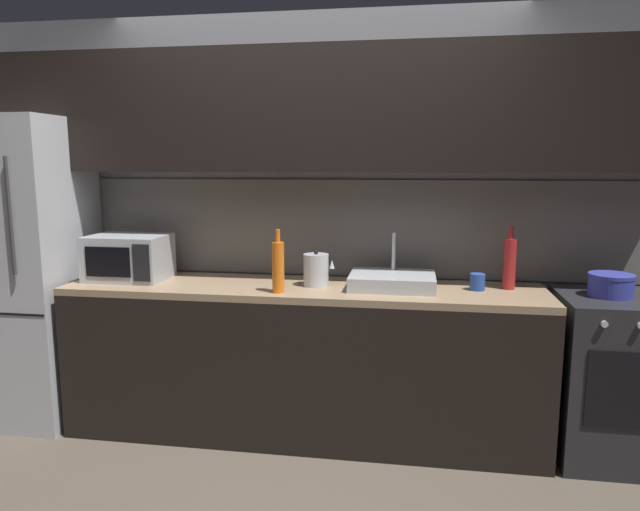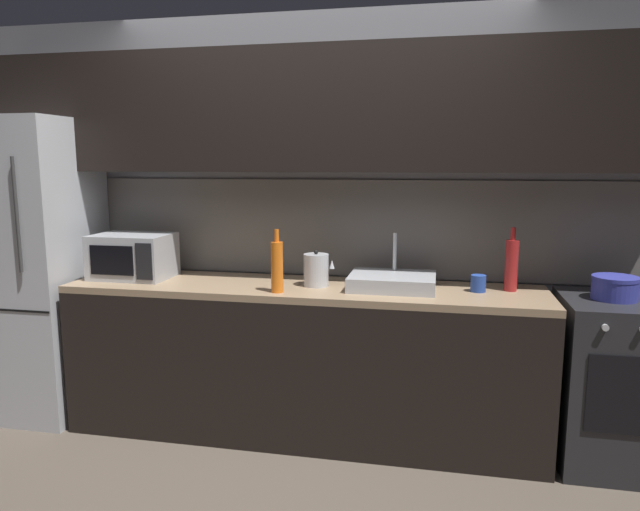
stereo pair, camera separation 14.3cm
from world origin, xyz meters
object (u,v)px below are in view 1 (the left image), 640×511
at_px(oven_range, 613,377).
at_px(wine_bottle_red, 509,263).
at_px(cooking_pot, 611,285).
at_px(refrigerator, 26,271).
at_px(mug_blue, 477,282).
at_px(wine_bottle_orange, 278,266).
at_px(kettle, 316,270).
at_px(microwave, 129,257).

bearing_deg(oven_range, wine_bottle_red, 169.42).
bearing_deg(cooking_pot, refrigerator, -180.00).
distance_m(wine_bottle_red, mug_blue, 0.21).
bearing_deg(wine_bottle_orange, wine_bottle_red, 13.26).
bearing_deg(kettle, oven_range, -0.36).
relative_size(wine_bottle_red, cooking_pot, 1.53).
bearing_deg(microwave, wine_bottle_red, 2.15).
bearing_deg(wine_bottle_orange, oven_range, 6.07).
distance_m(wine_bottle_red, wine_bottle_orange, 1.29).
bearing_deg(wine_bottle_red, cooking_pot, -11.41).
relative_size(wine_bottle_red, mug_blue, 3.81).
distance_m(oven_range, cooking_pot, 0.51).
relative_size(microwave, kettle, 2.19).
relative_size(refrigerator, wine_bottle_orange, 5.37).
distance_m(refrigerator, oven_range, 3.51).
bearing_deg(refrigerator, microwave, 1.55).
xyz_separation_m(mug_blue, cooking_pot, (0.68, -0.04, 0.01)).
xyz_separation_m(refrigerator, oven_range, (3.48, -0.00, -0.49)).
height_order(wine_bottle_red, mug_blue, wine_bottle_red).
distance_m(wine_bottle_orange, mug_blue, 1.11).
bearing_deg(oven_range, kettle, 179.64).
height_order(kettle, cooking_pot, kettle).
bearing_deg(wine_bottle_red, oven_range, -10.58).
xyz_separation_m(microwave, kettle, (1.16, -0.01, -0.04)).
relative_size(kettle, wine_bottle_red, 0.59).
distance_m(kettle, cooking_pot, 1.59).
relative_size(refrigerator, microwave, 4.07).
bearing_deg(cooking_pot, microwave, 179.62).
xyz_separation_m(refrigerator, kettle, (1.84, 0.01, 0.06)).
height_order(microwave, mug_blue, microwave).
bearing_deg(wine_bottle_orange, cooking_pot, 6.27).
xyz_separation_m(kettle, mug_blue, (0.91, 0.03, -0.05)).
height_order(oven_range, wine_bottle_red, wine_bottle_red).
distance_m(microwave, wine_bottle_red, 2.24).
bearing_deg(mug_blue, kettle, -177.92).
bearing_deg(wine_bottle_orange, microwave, 167.77).
height_order(refrigerator, mug_blue, refrigerator).
relative_size(wine_bottle_red, wine_bottle_orange, 1.02).
distance_m(refrigerator, mug_blue, 2.74).
xyz_separation_m(refrigerator, cooking_pot, (3.43, 0.00, 0.02)).
relative_size(refrigerator, wine_bottle_red, 5.28).
xyz_separation_m(wine_bottle_red, mug_blue, (-0.18, -0.06, -0.10)).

